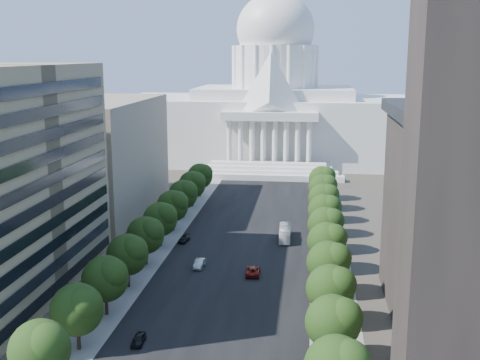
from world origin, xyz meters
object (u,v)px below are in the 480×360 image
at_px(car_silver, 199,263).
at_px(car_red, 253,271).
at_px(city_bus, 285,233).
at_px(car_dark_a, 139,339).
at_px(car_dark_b, 184,239).

bearing_deg(car_silver, car_red, -12.51).
bearing_deg(car_red, city_bus, -104.99).
height_order(car_dark_a, car_dark_b, car_dark_a).
bearing_deg(car_red, car_dark_a, 62.43).
bearing_deg(car_red, car_silver, -17.03).
bearing_deg(car_silver, city_bus, 53.70).
relative_size(car_silver, car_dark_b, 1.09).
distance_m(car_red, city_bus, 23.86).
height_order(car_dark_a, car_red, car_red).
bearing_deg(car_dark_b, city_bus, 18.65).
distance_m(car_silver, car_dark_b, 17.17).
xyz_separation_m(car_dark_a, car_red, (13.98, 30.07, 0.09)).
distance_m(car_dark_a, city_bus, 56.68).
xyz_separation_m(car_dark_a, city_bus, (19.08, 53.37, 0.79)).
relative_size(car_dark_b, city_bus, 0.42).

